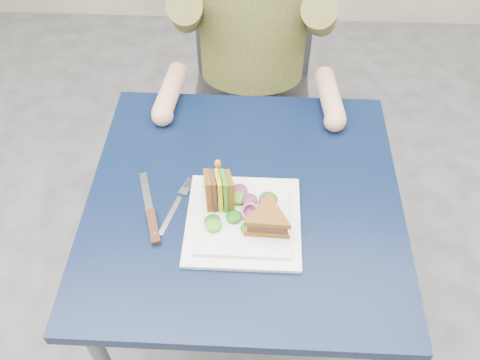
# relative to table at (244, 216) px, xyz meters

# --- Properties ---
(ground) EXTENTS (4.00, 4.00, 0.00)m
(ground) POSITION_rel_table_xyz_m (0.00, 0.00, -0.65)
(ground) COLOR #59595C
(ground) RESTS_ON ground
(table) EXTENTS (0.75, 0.75, 0.73)m
(table) POSITION_rel_table_xyz_m (0.00, 0.00, 0.00)
(table) COLOR black
(table) RESTS_ON ground
(chair) EXTENTS (0.42, 0.40, 0.93)m
(chair) POSITION_rel_table_xyz_m (0.00, 0.74, -0.11)
(chair) COLOR #47474C
(chair) RESTS_ON ground
(plate) EXTENTS (0.26, 0.26, 0.02)m
(plate) POSITION_rel_table_xyz_m (0.00, -0.08, 0.09)
(plate) COLOR white
(plate) RESTS_ON table
(sandwich_flat) EXTENTS (0.12, 0.12, 0.05)m
(sandwich_flat) POSITION_rel_table_xyz_m (0.06, -0.10, 0.12)
(sandwich_flat) COLOR brown
(sandwich_flat) RESTS_ON plate
(sandwich_upright) EXTENTS (0.09, 0.14, 0.14)m
(sandwich_upright) POSITION_rel_table_xyz_m (-0.06, -0.03, 0.13)
(sandwich_upright) COLOR brown
(sandwich_upright) RESTS_ON plate
(fork) EXTENTS (0.07, 0.18, 0.01)m
(fork) POSITION_rel_table_xyz_m (-0.16, -0.04, 0.08)
(fork) COLOR silver
(fork) RESTS_ON table
(knife) EXTENTS (0.09, 0.22, 0.02)m
(knife) POSITION_rel_table_xyz_m (-0.21, -0.09, 0.09)
(knife) COLOR silver
(knife) RESTS_ON table
(toothpick) EXTENTS (0.01, 0.01, 0.06)m
(toothpick) POSITION_rel_table_xyz_m (-0.06, -0.03, 0.20)
(toothpick) COLOR tan
(toothpick) RESTS_ON sandwich_upright
(toothpick_frill) EXTENTS (0.01, 0.01, 0.02)m
(toothpick_frill) POSITION_rel_table_xyz_m (-0.06, -0.03, 0.23)
(toothpick_frill) COLOR orange
(toothpick_frill) RESTS_ON sandwich_upright
(lettuce_spill) EXTENTS (0.15, 0.13, 0.02)m
(lettuce_spill) POSITION_rel_table_xyz_m (0.01, -0.07, 0.11)
(lettuce_spill) COLOR #337A14
(lettuce_spill) RESTS_ON plate
(onion_ring) EXTENTS (0.04, 0.04, 0.02)m
(onion_ring) POSITION_rel_table_xyz_m (0.02, -0.07, 0.11)
(onion_ring) COLOR #9E4C7A
(onion_ring) RESTS_ON plate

